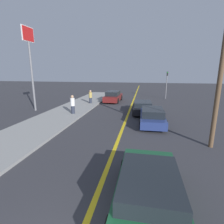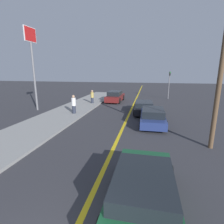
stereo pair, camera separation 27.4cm
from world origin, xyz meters
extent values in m
cube|color=gold|center=(0.00, 18.00, 0.00)|extent=(0.20, 60.00, 0.01)
cube|color=gray|center=(-5.98, 14.94, 0.07)|extent=(3.95, 29.87, 0.14)
cube|color=#144728|center=(1.67, 3.04, 0.52)|extent=(1.91, 4.41, 0.64)
cube|color=black|center=(1.67, 2.82, 1.05)|extent=(1.67, 2.43, 0.42)
cylinder|color=black|center=(0.79, 4.41, 0.36)|extent=(0.23, 0.72, 0.71)
cylinder|color=black|center=(2.57, 4.40, 0.36)|extent=(0.23, 0.72, 0.71)
cube|color=navy|center=(2.10, 11.80, 0.48)|extent=(1.85, 4.50, 0.57)
cube|color=black|center=(2.10, 11.58, 1.02)|extent=(1.60, 2.48, 0.50)
cylinder|color=black|center=(1.24, 13.18, 0.35)|extent=(0.23, 0.71, 0.71)
cylinder|color=black|center=(2.93, 13.20, 0.35)|extent=(0.23, 0.71, 0.71)
cylinder|color=black|center=(1.28, 10.40, 0.35)|extent=(0.23, 0.71, 0.71)
cylinder|color=black|center=(2.97, 10.43, 0.35)|extent=(0.23, 0.71, 0.71)
cube|color=black|center=(1.33, 15.43, 0.46)|extent=(2.01, 4.37, 0.57)
cube|color=black|center=(1.33, 15.22, 0.96)|extent=(1.70, 2.43, 0.42)
cylinder|color=black|center=(0.41, 16.71, 0.32)|extent=(0.25, 0.65, 0.64)
cylinder|color=black|center=(2.12, 16.80, 0.32)|extent=(0.25, 0.65, 0.64)
cylinder|color=black|center=(0.55, 14.06, 0.32)|extent=(0.25, 0.65, 0.64)
cylinder|color=black|center=(2.25, 14.15, 0.32)|extent=(0.25, 0.65, 0.64)
cube|color=maroon|center=(-2.61, 21.27, 0.53)|extent=(1.93, 4.56, 0.68)
cube|color=black|center=(-2.61, 21.04, 1.14)|extent=(1.65, 2.52, 0.54)
cylinder|color=black|center=(-3.42, 22.69, 0.35)|extent=(0.24, 0.71, 0.70)
cylinder|color=black|center=(-1.72, 22.64, 0.35)|extent=(0.24, 0.71, 0.70)
cylinder|color=black|center=(-3.51, 19.90, 0.35)|extent=(0.24, 0.71, 0.70)
cylinder|color=black|center=(-1.81, 19.85, 0.35)|extent=(0.24, 0.71, 0.70)
cylinder|color=#282D3D|center=(-5.04, 13.35, 0.51)|extent=(0.34, 0.34, 0.73)
cylinder|color=silver|center=(-5.04, 13.35, 1.24)|extent=(0.40, 0.40, 0.73)
sphere|color=tan|center=(-5.04, 13.35, 1.74)|extent=(0.26, 0.26, 0.26)
cylinder|color=#282D3D|center=(-5.02, 18.81, 0.48)|extent=(0.33, 0.33, 0.67)
cylinder|color=tan|center=(-5.02, 18.81, 1.15)|extent=(0.39, 0.39, 0.67)
sphere|color=tan|center=(-5.02, 18.81, 1.61)|extent=(0.25, 0.25, 0.25)
cylinder|color=slate|center=(4.57, 24.92, 1.95)|extent=(0.12, 0.12, 3.91)
cube|color=black|center=(4.57, 24.74, 3.63)|extent=(0.18, 0.18, 0.55)
sphere|color=green|center=(4.57, 24.65, 3.80)|extent=(0.14, 0.14, 0.14)
cylinder|color=slate|center=(-9.67, 14.48, 3.40)|extent=(0.20, 0.20, 6.80)
cube|color=silver|center=(-9.67, 14.48, 7.43)|extent=(0.08, 1.73, 1.38)
cube|color=red|center=(-9.67, 14.48, 7.43)|extent=(0.12, 1.61, 1.26)
cylinder|color=brown|center=(5.10, 8.08, 3.32)|extent=(0.24, 0.24, 6.64)
camera|label=1|loc=(1.41, -1.58, 4.05)|focal=28.00mm
camera|label=2|loc=(1.68, -1.53, 4.05)|focal=28.00mm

